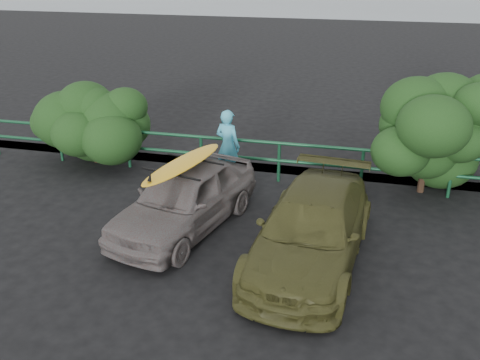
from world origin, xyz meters
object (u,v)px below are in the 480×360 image
(sedan, at_px, (185,198))
(olive_vehicle, at_px, (311,229))
(man, at_px, (228,146))
(surfboard, at_px, (183,163))
(guardrail, at_px, (239,158))

(sedan, height_order, olive_vehicle, sedan)
(man, bearing_deg, surfboard, 104.97)
(sedan, bearing_deg, surfboard, 0.00)
(guardrail, xyz_separation_m, sedan, (-0.44, -2.85, 0.15))
(guardrail, relative_size, sedan, 3.55)
(man, bearing_deg, sedan, 104.97)
(man, bearing_deg, guardrail, -119.70)
(surfboard, bearing_deg, sedan, 0.00)
(guardrail, xyz_separation_m, olive_vehicle, (2.22, -3.52, 0.13))
(olive_vehicle, bearing_deg, surfboard, 171.29)
(olive_vehicle, bearing_deg, man, 131.93)
(surfboard, bearing_deg, man, 99.61)
(guardrail, distance_m, man, 0.50)
(sedan, relative_size, man, 2.18)
(guardrail, distance_m, sedan, 2.89)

